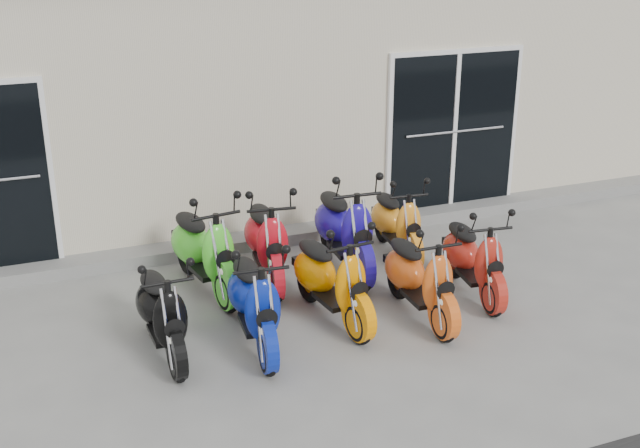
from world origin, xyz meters
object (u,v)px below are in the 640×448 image
Objects in this scene: scooter_back_yellow at (397,214)px; scooter_back_green at (203,238)px; scooter_front_black at (161,302)px; scooter_front_red at (474,248)px; scooter_front_orange_a at (332,268)px; scooter_front_orange_b at (420,267)px; scooter_front_blue at (254,290)px; scooter_back_blue at (344,218)px; scooter_back_red at (266,230)px.

scooter_back_green is at bearing -172.33° from scooter_back_yellow.
scooter_front_black is 3.44m from scooter_front_red.
scooter_front_orange_a is 1.68m from scooter_front_red.
scooter_front_orange_b is at bearing -103.53° from scooter_back_yellow.
scooter_back_yellow is (1.40, 1.28, -0.04)m from scooter_front_orange_a.
scooter_front_orange_b is (2.63, -0.23, 0.02)m from scooter_front_black.
scooter_back_yellow is at bearing 109.68° from scooter_front_red.
scooter_back_yellow is at bearing 38.48° from scooter_front_blue.
scooter_front_orange_b is at bearing -76.57° from scooter_back_blue.
scooter_front_orange_a is 1.06× the size of scooter_front_red.
scooter_back_blue reaches higher than scooter_front_orange_a.
scooter_back_yellow is at bearing 72.81° from scooter_front_orange_b.
scooter_front_blue reaches higher than scooter_back_yellow.
scooter_front_red is 1.56m from scooter_back_blue.
scooter_front_orange_a is 0.92m from scooter_front_orange_b.
scooter_back_blue reaches higher than scooter_front_red.
scooter_front_orange_a is 0.90× the size of scooter_back_blue.
scooter_back_red is at bearing 72.77° from scooter_front_blue.
scooter_back_green reaches higher than scooter_front_orange_a.
scooter_back_green reaches higher than scooter_front_blue.
scooter_front_orange_b is at bearing -45.59° from scooter_back_green.
scooter_back_red is 0.94× the size of scooter_back_blue.
scooter_front_black is at bearing 176.44° from scooter_front_orange_b.
scooter_front_orange_a is at bearing -173.20° from scooter_front_red.
scooter_front_red is (3.44, 0.03, 0.00)m from scooter_front_black.
scooter_front_blue is at bearing -134.64° from scooter_back_blue.
scooter_back_blue is 0.79m from scooter_back_yellow.
scooter_front_blue is at bearing -168.20° from scooter_front_red.
scooter_front_blue is at bearing -12.07° from scooter_front_black.
scooter_front_blue is 1.08× the size of scooter_back_yellow.
scooter_front_blue is at bearing -92.28° from scooter_back_green.
scooter_front_orange_a reaches higher than scooter_front_black.
scooter_front_blue is at bearing 179.22° from scooter_front_orange_b.
scooter_front_blue is 0.91× the size of scooter_back_blue.
scooter_front_blue is 1.39m from scooter_back_green.
scooter_front_orange_a is at bearing 163.56° from scooter_front_orange_b.
scooter_front_black is 0.90× the size of scooter_back_red.
scooter_front_orange_a is 1.90m from scooter_back_yellow.
scooter_front_orange_b is 0.91× the size of scooter_back_green.
scooter_front_orange_b is 0.94× the size of scooter_back_red.
scooter_back_red is 0.95m from scooter_back_blue.
scooter_back_red is 1.12× the size of scooter_back_yellow.
scooter_back_red is (-1.99, 1.21, 0.06)m from scooter_front_red.
scooter_back_red reaches higher than scooter_back_yellow.
scooter_front_red is at bearing -7.25° from scooter_front_orange_a.
scooter_front_orange_b reaches higher than scooter_front_black.
scooter_front_black is 0.99× the size of scooter_front_red.
scooter_back_green is (-1.92, 1.45, 0.06)m from scooter_front_orange_b.
scooter_back_green is (-1.04, 1.17, 0.04)m from scooter_front_orange_a.
scooter_back_red reaches higher than scooter_front_black.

